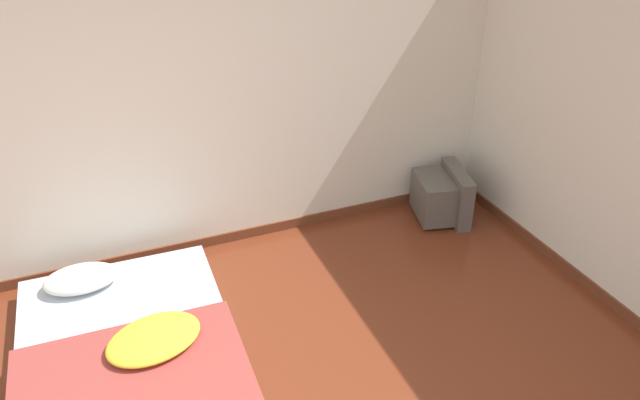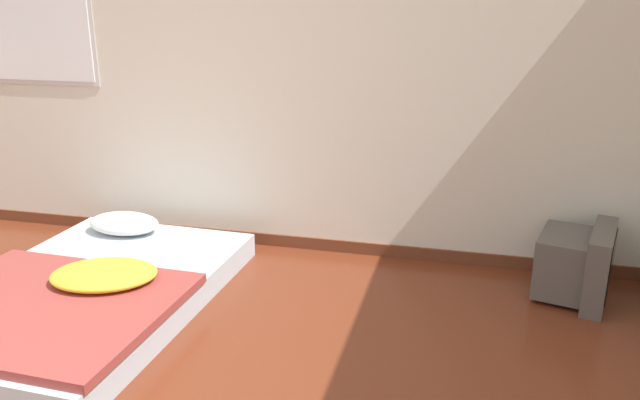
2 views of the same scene
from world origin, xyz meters
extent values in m
cube|color=silver|center=(0.00, 2.46, 1.30)|extent=(8.10, 0.06, 2.60)
cube|color=brown|center=(0.00, 2.42, 0.04)|extent=(8.10, 0.02, 0.09)
cube|color=silver|center=(-0.48, 1.24, 0.08)|extent=(1.41, 2.06, 0.16)
ellipsoid|color=white|center=(-0.69, 2.03, 0.23)|extent=(0.53, 0.36, 0.14)
cube|color=#993D38|center=(-0.49, 0.85, 0.18)|extent=(1.41, 1.21, 0.05)
ellipsoid|color=yellow|center=(-0.31, 1.18, 0.25)|extent=(0.70, 0.59, 0.11)
cube|color=#56514C|center=(2.29, 2.11, 0.21)|extent=(0.39, 0.53, 0.37)
cube|color=#56514C|center=(2.49, 2.06, 0.23)|extent=(0.26, 0.59, 0.46)
cube|color=black|center=(2.55, 2.04, 0.24)|extent=(0.12, 0.46, 0.33)
camera|label=1|loc=(-0.47, -1.94, 2.96)|focal=35.00mm
camera|label=2|loc=(1.69, -1.70, 1.76)|focal=35.00mm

